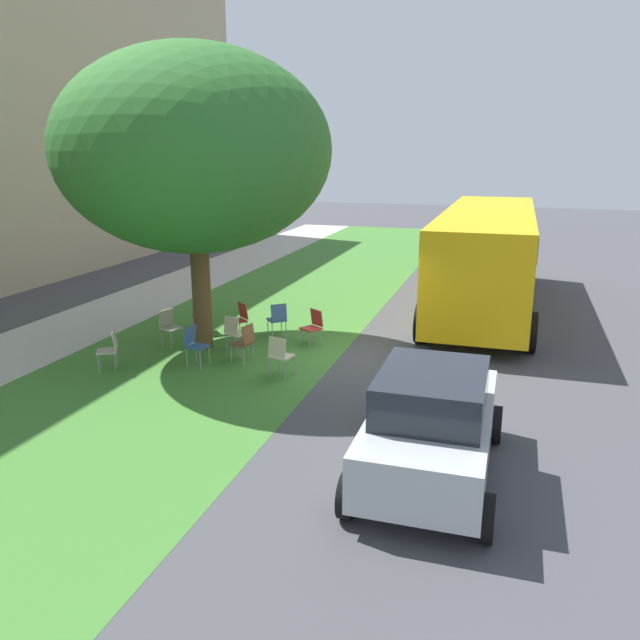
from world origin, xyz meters
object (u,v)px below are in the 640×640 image
(chair_3, at_px, (244,340))
(chair_4, at_px, (239,317))
(chair_0, at_px, (313,325))
(chair_8, at_px, (202,313))
(chair_1, at_px, (278,317))
(chair_2, at_px, (170,325))
(chair_5, at_px, (195,343))
(parked_car, at_px, (432,423))
(chair_6, at_px, (235,331))
(chair_9, at_px, (280,354))
(school_bus, at_px, (487,249))
(chair_7, at_px, (110,347))
(street_tree, at_px, (194,151))

(chair_3, xyz_separation_m, chair_4, (1.75, 0.91, 0.00))
(chair_0, height_order, chair_4, same)
(chair_3, distance_m, chair_8, 2.75)
(chair_1, height_order, chair_4, same)
(chair_2, xyz_separation_m, chair_5, (-1.13, -1.27, 0.00))
(chair_3, xyz_separation_m, parked_car, (-3.81, -4.58, 0.32))
(chair_5, relative_size, parked_car, 0.24)
(chair_2, bearing_deg, parked_car, -123.19)
(chair_6, distance_m, chair_9, 2.02)
(chair_4, relative_size, school_bus, 0.08)
(chair_6, bearing_deg, chair_8, 49.90)
(chair_8, bearing_deg, parked_car, -130.75)
(chair_3, relative_size, chair_7, 1.00)
(chair_3, xyz_separation_m, chair_6, (0.62, 0.52, 0.00))
(chair_6, height_order, parked_car, parked_car)
(chair_0, xyz_separation_m, chair_3, (-1.65, 1.06, 0.00))
(parked_car, bearing_deg, street_tree, 52.63)
(chair_2, relative_size, chair_8, 1.00)
(street_tree, height_order, chair_7, street_tree)
(chair_0, distance_m, chair_1, 1.13)
(chair_3, distance_m, school_bus, 8.30)
(chair_1, xyz_separation_m, chair_5, (-2.51, 0.97, 0.00))
(chair_2, distance_m, chair_7, 1.97)
(chair_0, bearing_deg, chair_2, 106.86)
(chair_1, distance_m, chair_8, 2.02)
(chair_0, distance_m, chair_2, 3.44)
(chair_3, bearing_deg, street_tree, 61.53)
(chair_6, xyz_separation_m, school_bus, (6.06, -5.28, 1.24))
(chair_5, height_order, chair_7, same)
(chair_4, bearing_deg, chair_6, -161.01)
(chair_5, distance_m, chair_7, 1.77)
(chair_1, bearing_deg, chair_3, 179.95)
(chair_2, relative_size, chair_4, 1.00)
(chair_4, bearing_deg, chair_3, -152.51)
(chair_5, xyz_separation_m, chair_9, (-0.15, -2.04, 0.00))
(chair_7, bearing_deg, school_bus, -42.47)
(chair_1, relative_size, chair_4, 1.00)
(chair_8, height_order, chair_9, same)
(chair_8, xyz_separation_m, chair_9, (-2.50, -3.08, 0.00))
(chair_4, height_order, parked_car, parked_car)
(chair_7, relative_size, parked_car, 0.24)
(chair_6, xyz_separation_m, chair_7, (-1.91, 2.02, 0.00))
(chair_6, xyz_separation_m, chair_8, (1.26, 1.49, 0.00))
(chair_0, height_order, chair_3, same)
(chair_4, relative_size, chair_6, 1.00)
(chair_6, height_order, chair_7, same)
(chair_5, xyz_separation_m, chair_7, (-0.81, 1.57, 0.00))
(chair_4, xyz_separation_m, parked_car, (-5.56, -5.49, 0.32))
(chair_4, distance_m, school_bus, 7.62)
(chair_0, distance_m, school_bus, 6.37)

